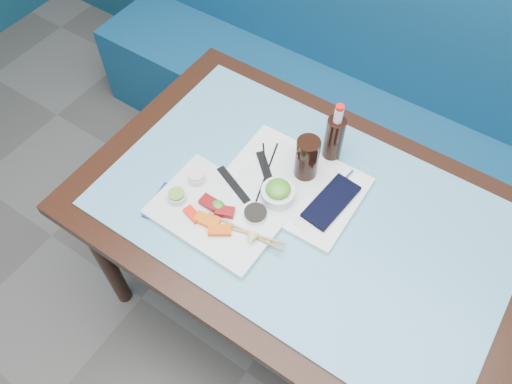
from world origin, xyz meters
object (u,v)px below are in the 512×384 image
Objects in this scene: sashimi_plate at (217,212)px; blue_napkin at (173,207)px; seaweed_bowl at (278,194)px; cola_bottle_body at (334,140)px; booth_bench at (394,125)px; cola_glass at (307,158)px; serving_tray at (293,184)px; dining_table at (303,225)px.

sashimi_plate reaches higher than blue_napkin.
cola_bottle_body reaches higher than seaweed_bowl.
cola_glass is at bearing -95.47° from booth_bench.
booth_bench reaches higher than cola_glass.
booth_bench reaches higher than cola_bottle_body.
seaweed_bowl is 0.75× the size of blue_napkin.
serving_tray is 2.78× the size of cola_glass.
blue_napkin is (-0.34, -0.22, 0.09)m from dining_table.
booth_bench is at bearing 84.53° from cola_glass.
booth_bench is at bearing 90.00° from dining_table.
cola_glass is 1.08× the size of blue_napkin.
seaweed_bowl is 0.14m from cola_glass.
booth_bench is 0.77m from cola_bottle_body.
booth_bench reaches higher than sashimi_plate.
booth_bench is 19.96× the size of cola_glass.
serving_tray is at bearing 59.27° from sashimi_plate.
sashimi_plate is 0.19m from seaweed_bowl.
blue_napkin is (-0.27, -0.33, -0.09)m from cola_glass.
cola_bottle_body is (0.03, 0.11, -0.00)m from cola_glass.
blue_napkin is (-0.25, -0.20, -0.03)m from seaweed_bowl.
dining_table is 3.35× the size of serving_tray.
cola_bottle_body is (0.05, 0.24, 0.05)m from seaweed_bowl.
sashimi_plate is at bearing -102.10° from booth_bench.
cola_glass reaches higher than dining_table.
booth_bench is 17.45× the size of cola_bottle_body.
dining_table is 0.42m from blue_napkin.
dining_table is (0.00, -0.84, 0.29)m from booth_bench.
seaweed_bowl is 0.32m from blue_napkin.
dining_table is 10.04× the size of blue_napkin.
dining_table is 0.29m from sashimi_plate.
dining_table is 0.14m from serving_tray.
dining_table is at bearing 32.48° from blue_napkin.
booth_bench is at bearing 72.06° from blue_napkin.
blue_napkin is at bearing -129.67° from cola_glass.
blue_napkin is at bearing -134.71° from serving_tray.
cola_bottle_body is at bearing 55.60° from blue_napkin.
booth_bench is 0.87m from cola_glass.
booth_bench is 0.88m from serving_tray.
serving_tray is 3.99× the size of seaweed_bowl.
cola_glass is 0.12m from cola_bottle_body.
seaweed_bowl reaches higher than dining_table.
dining_table is 9.31× the size of cola_glass.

